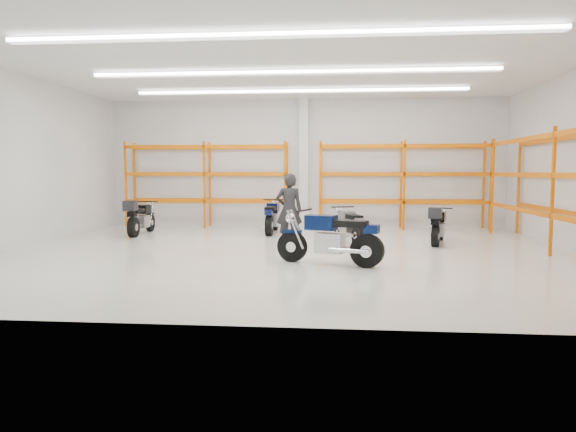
# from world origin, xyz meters

# --- Properties ---
(ground) EXTENTS (14.00, 14.00, 0.00)m
(ground) POSITION_xyz_m (0.00, 0.00, 0.00)
(ground) COLOR beige
(ground) RESTS_ON ground
(room_shell) EXTENTS (14.02, 12.02, 4.51)m
(room_shell) POSITION_xyz_m (0.00, 0.03, 3.28)
(room_shell) COLOR silver
(room_shell) RESTS_ON ground
(motorcycle_main) EXTENTS (2.28, 1.07, 1.16)m
(motorcycle_main) POSITION_xyz_m (1.06, -1.60, 0.54)
(motorcycle_main) COLOR black
(motorcycle_main) RESTS_ON ground
(motorcycle_back_a) EXTENTS (0.69, 2.16, 1.11)m
(motorcycle_back_a) POSITION_xyz_m (-4.90, 2.95, 0.53)
(motorcycle_back_a) COLOR black
(motorcycle_back_a) RESTS_ON ground
(motorcycle_back_b) EXTENTS (0.71, 2.15, 1.06)m
(motorcycle_back_b) POSITION_xyz_m (-0.89, 3.76, 0.50)
(motorcycle_back_b) COLOR black
(motorcycle_back_b) RESTS_ON ground
(motorcycle_back_c) EXTENTS (0.90, 1.93, 0.99)m
(motorcycle_back_c) POSITION_xyz_m (1.49, 1.65, 0.46)
(motorcycle_back_c) COLOR black
(motorcycle_back_c) RESTS_ON ground
(motorcycle_back_d) EXTENTS (0.91, 1.99, 1.04)m
(motorcycle_back_d) POSITION_xyz_m (3.86, 1.74, 0.50)
(motorcycle_back_d) COLOR black
(motorcycle_back_d) RESTS_ON ground
(standing_man) EXTENTS (0.77, 0.59, 1.91)m
(standing_man) POSITION_xyz_m (-0.12, 1.15, 0.96)
(standing_man) COLOR black
(standing_man) RESTS_ON ground
(structural_column) EXTENTS (0.32, 0.32, 4.50)m
(structural_column) POSITION_xyz_m (0.00, 5.82, 2.25)
(structural_column) COLOR white
(structural_column) RESTS_ON ground
(pallet_racking_back_left) EXTENTS (5.67, 0.87, 3.00)m
(pallet_racking_back_left) POSITION_xyz_m (-3.40, 5.48, 1.79)
(pallet_racking_back_left) COLOR orange
(pallet_racking_back_left) RESTS_ON ground
(pallet_racking_back_right) EXTENTS (5.67, 0.87, 3.00)m
(pallet_racking_back_right) POSITION_xyz_m (3.40, 5.48, 1.79)
(pallet_racking_back_right) COLOR orange
(pallet_racking_back_right) RESTS_ON ground
(pallet_racking_side) EXTENTS (0.87, 9.07, 3.00)m
(pallet_racking_side) POSITION_xyz_m (6.48, 0.00, 1.81)
(pallet_racking_side) COLOR orange
(pallet_racking_side) RESTS_ON ground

